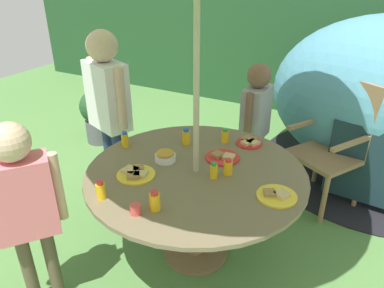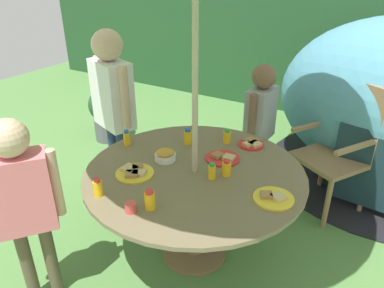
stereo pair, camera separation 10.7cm
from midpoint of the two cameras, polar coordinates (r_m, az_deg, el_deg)
The scene contains 21 objects.
ground_plane at distance 2.74m, azimuth 1.55°, elevation -16.73°, with size 10.00×10.00×0.02m, color #548442.
hedge_backdrop at distance 5.22m, azimuth 20.75°, elevation 16.42°, with size 9.00×0.70×2.15m, color #234C28.
garden_table at distance 2.38m, azimuth 1.72°, elevation -6.69°, with size 1.39×1.39×0.68m.
wooden_chair at distance 3.17m, azimuth 23.10°, elevation 0.24°, with size 0.64×0.63×1.05m.
potted_plant at distance 4.24m, azimuth -12.51°, elevation 4.87°, with size 0.38×0.38×0.61m.
child_in_grey_shirt at distance 3.08m, azimuth 11.61°, elevation 4.56°, with size 0.20×0.39×1.15m.
child_in_white_shirt at distance 3.01m, azimuth -11.30°, elevation 7.55°, with size 0.45×0.32×1.42m.
child_in_pink_shirt at distance 2.15m, azimuth -23.65°, elevation -7.05°, with size 0.32×0.35×1.19m.
snack_bowl at distance 2.42m, azimuth -2.93°, elevation -1.79°, with size 0.14×0.14×0.07m.
plate_far_left at distance 2.45m, azimuth 6.05°, elevation -2.16°, with size 0.23×0.23×0.03m.
plate_near_left at distance 2.66m, azimuth 10.37°, elevation 0.06°, with size 0.18×0.18×0.03m.
plate_near_right at distance 2.29m, azimuth -7.62°, elevation -4.37°, with size 0.24×0.24×0.03m.
plate_center_front at distance 2.11m, azimuth 14.00°, elevation -8.15°, with size 0.23×0.23×0.03m.
juice_bottle_far_right at distance 2.11m, azimuth -13.04°, elevation -6.69°, with size 0.05×0.05×0.11m.
juice_bottle_center_back at distance 2.62m, azimuth 0.48°, elevation 1.13°, with size 0.06×0.06×0.11m.
juice_bottle_mid_left at distance 2.64m, azimuth -8.95°, elevation 0.90°, with size 0.05×0.05×0.11m.
juice_bottle_mid_right at distance 1.96m, azimuth -5.02°, elevation -8.69°, with size 0.06×0.06×0.11m.
juice_bottle_front_edge at distance 2.65m, azimuth 6.55°, elevation 1.13°, with size 0.05×0.05×0.10m.
juice_bottle_back_edge at distance 2.22m, azimuth 4.50°, elevation -4.31°, with size 0.05×0.05×0.10m.
juice_bottle_spot_a at distance 2.26m, azimuth 6.76°, elevation -3.77°, with size 0.06×0.06×0.11m.
cup_near at distance 1.97m, azimuth -8.00°, elevation -9.74°, with size 0.06×0.06×0.06m, color #E04C47.
Camera 2 is at (1.00, -1.71, 1.88)m, focal length 34.26 mm.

